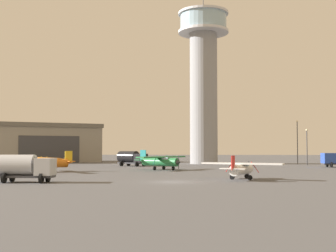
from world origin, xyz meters
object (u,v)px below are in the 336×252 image
(control_tower, at_px, (204,73))
(truck_fuel_tanker_black, at_px, (132,158))
(truck_fuel_tanker_silver, at_px, (24,167))
(light_post_north, at_px, (297,138))
(car_white, at_px, (8,163))
(airplane_white, at_px, (241,168))
(light_post_east, at_px, (307,143))
(airplane_green, at_px, (160,161))
(airplane_orange, at_px, (47,162))

(control_tower, xyz_separation_m, truck_fuel_tanker_black, (-14.02, -14.52, -19.01))
(truck_fuel_tanker_silver, distance_m, light_post_north, 68.27)
(control_tower, relative_size, car_white, 8.86)
(control_tower, relative_size, airplane_white, 4.27)
(car_white, distance_m, light_post_east, 59.80)
(truck_fuel_tanker_silver, bearing_deg, airplane_white, 13.65)
(control_tower, xyz_separation_m, car_white, (-37.01, -19.47, -19.91))
(airplane_green, distance_m, car_white, 32.08)
(control_tower, relative_size, truck_fuel_tanker_silver, 6.54)
(light_post_north, bearing_deg, light_post_east, -83.34)
(airplane_orange, bearing_deg, airplane_white, 113.62)
(control_tower, bearing_deg, car_white, -152.25)
(truck_fuel_tanker_black, distance_m, car_white, 23.53)
(control_tower, height_order, airplane_white, control_tower)
(control_tower, xyz_separation_m, truck_fuel_tanker_silver, (-17.49, -57.33, -19.06))
(light_post_east, height_order, light_post_north, light_post_north)
(light_post_east, bearing_deg, car_white, -168.03)
(car_white, height_order, light_post_east, light_post_east)
(truck_fuel_tanker_black, bearing_deg, light_post_east, 42.95)
(control_tower, bearing_deg, light_post_east, -18.37)
(airplane_white, relative_size, airplane_green, 0.90)
(truck_fuel_tanker_silver, relative_size, light_post_east, 0.79)
(airplane_orange, xyz_separation_m, truck_fuel_tanker_black, (8.59, 23.03, 0.19))
(truck_fuel_tanker_silver, distance_m, light_post_east, 63.58)
(airplane_white, relative_size, truck_fuel_tanker_black, 1.41)
(airplane_orange, distance_m, airplane_green, 17.70)
(truck_fuel_tanker_silver, bearing_deg, light_post_east, 50.82)
(control_tower, xyz_separation_m, light_post_east, (21.37, -7.10, -16.10))
(control_tower, distance_m, car_white, 46.32)
(control_tower, xyz_separation_m, light_post_north, (20.65, -0.85, -14.94))
(airplane_orange, bearing_deg, car_white, -91.24)
(control_tower, height_order, light_post_north, control_tower)
(airplane_white, xyz_separation_m, truck_fuel_tanker_silver, (-22.35, -6.03, 0.32))
(control_tower, bearing_deg, truck_fuel_tanker_black, -133.99)
(truck_fuel_tanker_black, relative_size, car_white, 1.48)
(airplane_white, height_order, light_post_north, light_post_north)
(control_tower, xyz_separation_m, airplane_orange, (-22.60, -37.55, -19.21))
(airplane_orange, distance_m, truck_fuel_tanker_silver, 20.43)
(car_white, xyz_separation_m, light_post_north, (57.65, 18.62, 4.97))
(airplane_white, height_order, car_white, airplane_white)
(control_tower, distance_m, airplane_white, 55.05)
(control_tower, relative_size, airplane_orange, 4.30)
(airplane_green, height_order, light_post_east, light_post_east)
(airplane_green, relative_size, car_white, 2.30)
(airplane_white, distance_m, truck_fuel_tanker_black, 41.34)
(car_white, bearing_deg, control_tower, -95.61)
(light_post_north, bearing_deg, airplane_green, -133.27)
(truck_fuel_tanker_black, bearing_deg, airplane_green, -33.27)
(airplane_orange, xyz_separation_m, car_white, (-14.41, 18.08, -0.71))
(control_tower, xyz_separation_m, airplane_green, (-6.66, -29.85, -19.15))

